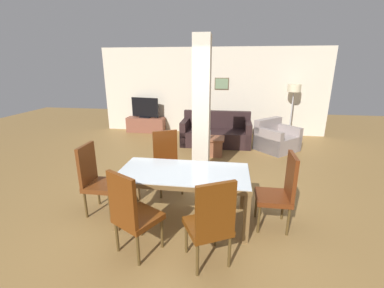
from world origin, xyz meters
TOP-DOWN VIEW (x-y plane):
  - ground_plane at (0.00, 0.00)m, footprint 18.00×18.00m
  - back_wall at (0.00, 5.10)m, footprint 7.20×0.09m
  - divider_pillar at (0.08, 1.49)m, footprint 0.31×0.39m
  - dining_table at (0.00, 0.00)m, footprint 1.84×0.92m
  - dining_chair_near_right at (0.46, -0.87)m, footprint 0.62×0.62m
  - dining_chair_head_left at (-1.34, 0.00)m, footprint 0.46×0.46m
  - dining_chair_near_left at (-0.46, -0.82)m, footprint 0.63×0.63m
  - dining_chair_head_right at (1.33, 0.00)m, footprint 0.46×0.46m
  - dining_chair_far_left at (-0.46, 0.88)m, footprint 0.62×0.62m
  - sofa at (0.25, 3.79)m, footprint 1.91×0.92m
  - armchair at (1.85, 3.50)m, footprint 1.25×1.25m
  - coffee_table at (0.19, 2.85)m, footprint 0.63×0.50m
  - bottle at (0.14, 2.77)m, footprint 0.07×0.07m
  - tv_stand at (-2.16, 4.82)m, footprint 1.25×0.40m
  - tv_screen at (-2.16, 4.82)m, footprint 0.94×0.27m
  - floor_lamp at (2.44, 4.71)m, footprint 0.37×0.37m

SIDE VIEW (x-z plane):
  - ground_plane at x=0.00m, z-range 0.00..0.00m
  - coffee_table at x=0.19m, z-range 0.01..0.46m
  - tv_stand at x=-2.16m, z-range 0.00..0.49m
  - armchair at x=1.85m, z-range -0.12..0.68m
  - sofa at x=0.25m, z-range -0.15..0.75m
  - bottle at x=0.14m, z-range 0.42..0.71m
  - dining_chair_near_right at x=0.46m, z-range 0.03..1.11m
  - dining_chair_head_left at x=-1.34m, z-range 0.03..1.11m
  - dining_chair_near_left at x=-0.46m, z-range 0.03..1.11m
  - dining_chair_head_right at x=1.33m, z-range 0.03..1.11m
  - dining_chair_far_left at x=-0.46m, z-range 0.03..1.11m
  - dining_table at x=0.00m, z-range 0.23..0.98m
  - tv_screen at x=-2.16m, z-range 0.48..1.14m
  - divider_pillar at x=0.08m, z-range 0.00..2.70m
  - back_wall at x=0.00m, z-range 0.00..2.70m
  - floor_lamp at x=2.44m, z-range 0.57..2.20m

